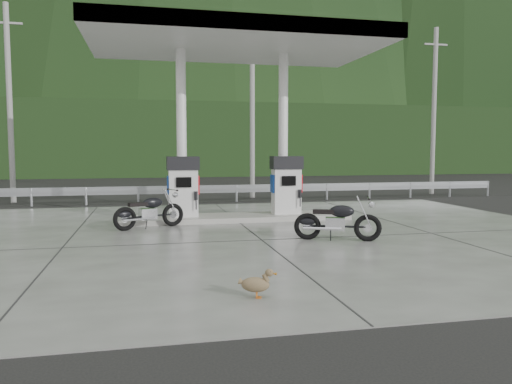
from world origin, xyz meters
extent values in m
plane|color=black|center=(0.00, 0.00, 0.00)|extent=(160.00, 160.00, 0.00)
cube|color=slate|center=(0.00, 0.00, 0.01)|extent=(18.00, 14.00, 0.02)
cube|color=#9D9B92|center=(0.00, 2.50, 0.10)|extent=(7.00, 1.40, 0.15)
cylinder|color=white|center=(-1.60, 2.90, 2.67)|extent=(0.30, 0.30, 5.00)
cylinder|color=white|center=(1.60, 2.90, 2.67)|extent=(0.30, 0.30, 5.00)
cube|color=white|center=(0.00, 2.50, 5.37)|extent=(8.50, 5.00, 0.40)
cube|color=black|center=(0.00, 11.50, 0.00)|extent=(60.00, 7.00, 0.01)
cylinder|color=gray|center=(-8.00, 9.50, 4.00)|extent=(0.22, 0.22, 8.00)
cylinder|color=gray|center=(2.00, 9.50, 4.00)|extent=(0.22, 0.22, 8.00)
cylinder|color=gray|center=(11.00, 9.50, 4.00)|extent=(0.22, 0.22, 8.00)
cube|color=black|center=(0.00, 30.00, 3.00)|extent=(80.00, 6.00, 6.00)
camera|label=1|loc=(-2.66, -12.46, 2.17)|focal=35.00mm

